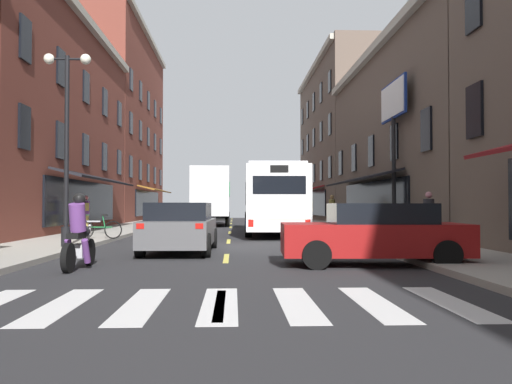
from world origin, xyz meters
TOP-DOWN VIEW (x-y plane):
  - ground_plane at (0.00, 0.00)m, footprint 34.80×80.00m
  - lane_centre_dashes at (0.00, -0.25)m, footprint 0.14×73.90m
  - crosswalk_near at (0.00, -10.00)m, footprint 7.10×2.80m
  - sidewalk_left at (-5.90, 0.00)m, footprint 3.00×80.00m
  - sidewalk_right at (5.90, 0.00)m, footprint 3.00×80.00m
  - billboard_sign at (7.05, 5.06)m, footprint 0.40×3.36m
  - transit_bus at (2.07, 8.82)m, footprint 2.82×11.75m
  - box_truck at (-1.32, 18.42)m, footprint 2.53×7.06m
  - sedan_near at (-1.38, -1.76)m, footprint 2.05×4.54m
  - sedan_mid at (3.48, -5.24)m, footprint 4.31×2.08m
  - motorcycle_rider at (-3.18, -5.75)m, footprint 0.62×2.07m
  - bicycle_near at (-4.81, 2.60)m, footprint 1.71×0.48m
  - pedestrian_near at (-6.61, 7.32)m, footprint 0.41×0.52m
  - pedestrian_mid at (6.73, 0.11)m, footprint 0.36×0.36m
  - pedestrian_far at (5.80, 12.78)m, footprint 0.36×0.36m
  - pedestrian_rear at (4.94, 15.56)m, footprint 0.36×0.36m
  - street_lamp_twin at (-4.89, -1.13)m, footprint 1.42×0.32m

SIDE VIEW (x-z plane):
  - ground_plane at x=0.00m, z-range -0.10..0.00m
  - lane_centre_dashes at x=0.00m, z-range 0.00..0.01m
  - crosswalk_near at x=0.00m, z-range 0.00..0.01m
  - sidewalk_left at x=-5.90m, z-range 0.00..0.14m
  - sidewalk_right at x=5.90m, z-range 0.00..0.14m
  - bicycle_near at x=-4.81m, z-range 0.05..0.96m
  - motorcycle_rider at x=-3.18m, z-range -0.12..1.54m
  - sedan_mid at x=3.48m, z-range 0.01..1.45m
  - sedan_near at x=-1.38m, z-range 0.01..1.47m
  - pedestrian_mid at x=6.73m, z-range 0.16..1.87m
  - pedestrian_rear at x=4.94m, z-range 0.16..1.88m
  - pedestrian_near at x=-6.61m, z-range 0.19..1.88m
  - pedestrian_far at x=5.80m, z-range 0.17..2.00m
  - transit_bus at x=2.07m, z-range 0.08..3.23m
  - box_truck at x=-1.32m, z-range 0.04..3.84m
  - street_lamp_twin at x=-4.89m, z-range 0.44..6.31m
  - billboard_sign at x=7.05m, z-range 1.95..8.52m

